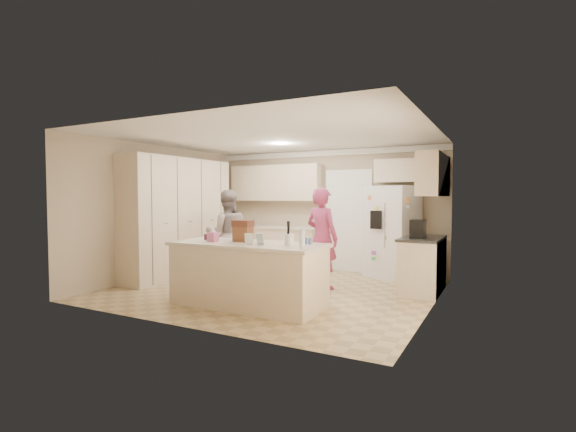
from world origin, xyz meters
The scene contains 41 objects.
floor centered at (0.00, 0.00, -0.01)m, with size 5.20×4.60×0.02m, color tan.
ceiling centered at (0.00, 0.00, 2.61)m, with size 5.20×4.60×0.02m, color white.
wall_back centered at (0.00, 2.31, 1.30)m, with size 5.20×0.02×2.60m, color tan.
wall_front centered at (0.00, -2.31, 1.30)m, with size 5.20×0.02×2.60m, color tan.
wall_left centered at (-2.61, 0.00, 1.30)m, with size 0.02×4.60×2.60m, color tan.
wall_right centered at (2.61, 0.00, 1.30)m, with size 0.02×4.60×2.60m, color tan.
crown_back centered at (0.00, 2.26, 2.53)m, with size 5.20×0.08×0.12m, color white.
pantry_bank centered at (-2.30, 0.20, 1.18)m, with size 0.60×2.60×2.35m, color beige.
back_base_cab centered at (-1.15, 2.00, 0.44)m, with size 2.20×0.60×0.88m, color beige.
back_countertop centered at (-1.15, 1.99, 0.90)m, with size 2.24×0.63×0.04m, color beige.
back_upper_cab centered at (-1.15, 2.12, 1.90)m, with size 2.20×0.35×0.80m, color beige.
doorway_opening centered at (0.55, 2.28, 1.05)m, with size 0.90×0.06×2.10m, color black.
doorway_casing centered at (0.55, 2.24, 1.05)m, with size 1.02×0.03×2.22m, color white.
wall_frame_upper centered at (0.02, 2.27, 1.55)m, with size 0.15×0.02×0.20m, color brown.
wall_frame_lower centered at (0.02, 2.27, 1.28)m, with size 0.15×0.02×0.20m, color brown.
refrigerator centered at (1.54, 2.00, 0.90)m, with size 0.90×0.70×1.80m, color white.
fridge_seam centered at (1.54, 1.65, 0.90)m, with size 0.01×0.02×1.78m, color gray.
fridge_dispenser centered at (1.32, 1.64, 1.15)m, with size 0.22×0.03×0.35m, color black.
fridge_handle_l centered at (1.49, 1.63, 1.05)m, with size 0.02×0.02×0.85m, color silver.
fridge_handle_r centered at (1.59, 1.63, 1.05)m, with size 0.02×0.02×0.85m, color silver.
over_fridge_cab centered at (1.65, 2.12, 2.10)m, with size 0.95×0.35×0.45m, color beige.
right_base_cab centered at (2.30, 1.00, 0.44)m, with size 0.60×1.20×0.88m, color beige.
right_countertop centered at (2.29, 1.00, 0.90)m, with size 0.63×1.24×0.04m, color #2D2B28.
right_upper_cab centered at (2.43, 1.20, 1.95)m, with size 0.35×1.50×0.70m, color beige.
coffee_maker centered at (2.25, 0.80, 1.07)m, with size 0.22×0.28×0.30m, color black.
island_base centered at (0.20, -1.10, 0.44)m, with size 2.20×0.90×0.88m, color beige.
island_top centered at (0.20, -1.10, 0.90)m, with size 2.28×0.96×0.05m, color beige.
utensil_crock centered at (0.85, -1.05, 1.00)m, with size 0.13×0.13×0.15m, color white.
tissue_box centered at (-0.35, -1.20, 1.00)m, with size 0.13×0.13×0.14m, color #D56599.
tissue_plume centered at (-0.35, -1.20, 1.10)m, with size 0.08×0.08×0.08m, color white.
dollhouse_body centered at (0.05, -1.00, 1.04)m, with size 0.26×0.18×0.22m, color brown.
dollhouse_roof centered at (0.05, -1.00, 1.20)m, with size 0.28×0.20×0.10m, color #592D1E.
jam_jar centered at (-0.60, -1.05, 0.97)m, with size 0.07×0.07×0.09m, color #59263F.
greeting_card_a centered at (0.35, -1.30, 1.01)m, with size 0.12×0.01×0.16m, color white.
greeting_card_b centered at (0.50, -1.25, 1.01)m, with size 0.12×0.01×0.16m, color silver.
water_bottle centered at (1.15, -1.25, 1.04)m, with size 0.07×0.07×0.24m, color silver.
shaker_salt centered at (1.02, -0.88, 0.97)m, with size 0.05×0.05×0.09m, color #435996.
shaker_pepper centered at (1.09, -0.88, 0.97)m, with size 0.05×0.05×0.09m, color #435996.
teen_boy centered at (-1.30, 0.46, 0.86)m, with size 0.84×0.65×1.72m, color gray.
teen_girl centered at (0.69, 0.48, 0.87)m, with size 0.64×0.42×1.75m, color #B43A7E.
fridge_magnets centered at (1.54, 1.64, 0.90)m, with size 0.76×0.02×1.44m, color tan, non-canonical shape.
Camera 1 is at (3.51, -6.16, 1.60)m, focal length 26.00 mm.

